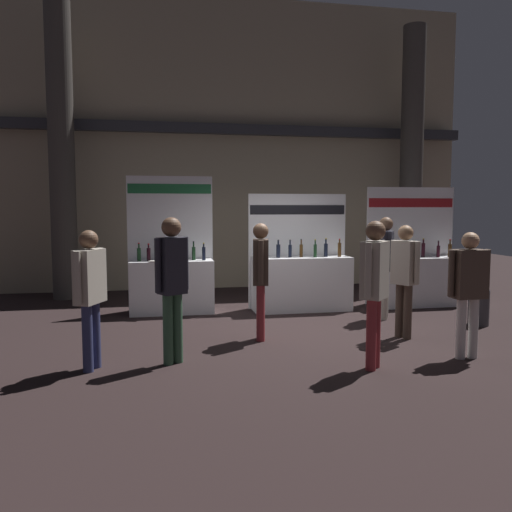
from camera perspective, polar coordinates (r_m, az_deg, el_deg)
ground_plane at (r=8.49m, az=3.56°, el=-8.05°), size 24.00×24.00×0.00m
hall_colonnade at (r=12.87m, az=-1.58°, el=11.79°), size 11.16×1.40×6.92m
exhibitor_booth_0 at (r=9.89m, az=-9.19°, el=-2.54°), size 1.61×0.73×2.55m
exhibitor_booth_1 at (r=10.05m, az=4.95°, el=-2.51°), size 1.95×0.66×2.22m
exhibitor_booth_2 at (r=10.97m, az=17.01°, el=-2.08°), size 1.88×0.66×2.37m
trash_bin at (r=9.52m, az=23.09°, el=-5.17°), size 0.34×0.34×0.60m
visitor_0 at (r=6.58m, az=-9.13°, el=-2.29°), size 0.42×0.36×1.84m
visitor_1 at (r=7.68m, az=0.51°, el=-1.65°), size 0.29×0.53×1.73m
visitor_2 at (r=7.27m, az=22.17°, el=-2.73°), size 0.59×0.27×1.64m
visitor_3 at (r=6.44m, az=12.78°, el=-2.62°), size 0.43×0.44×1.80m
visitor_4 at (r=8.09m, az=15.88°, el=-1.67°), size 0.37×0.45×1.70m
visitor_5 at (r=6.56m, az=-17.63°, el=-3.25°), size 0.36×0.57×1.69m
visitor_6 at (r=9.42m, az=13.91°, el=-0.14°), size 0.43×0.54×1.79m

